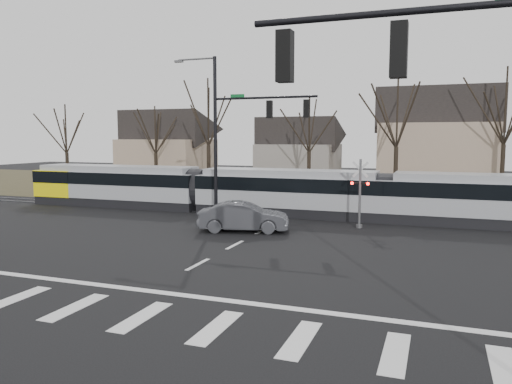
% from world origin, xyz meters
% --- Properties ---
extents(ground, '(140.00, 140.00, 0.00)m').
position_xyz_m(ground, '(0.00, 0.00, 0.00)').
color(ground, black).
extents(grass_verge, '(140.00, 28.00, 0.01)m').
position_xyz_m(grass_verge, '(0.00, 32.00, 0.01)').
color(grass_verge, '#38331E').
rests_on(grass_verge, ground).
extents(crosswalk, '(27.00, 2.60, 0.01)m').
position_xyz_m(crosswalk, '(0.00, -4.00, 0.01)').
color(crosswalk, silver).
rests_on(crosswalk, ground).
extents(stop_line, '(28.00, 0.35, 0.01)m').
position_xyz_m(stop_line, '(0.00, -1.80, 0.01)').
color(stop_line, silver).
rests_on(stop_line, ground).
extents(lane_dashes, '(0.18, 30.00, 0.01)m').
position_xyz_m(lane_dashes, '(0.00, 16.00, 0.01)').
color(lane_dashes, silver).
rests_on(lane_dashes, ground).
extents(rail_pair, '(90.00, 1.52, 0.06)m').
position_xyz_m(rail_pair, '(0.00, 15.80, 0.03)').
color(rail_pair, '#59595E').
rests_on(rail_pair, ground).
extents(tram, '(40.55, 3.01, 3.07)m').
position_xyz_m(tram, '(-0.38, 16.00, 1.67)').
color(tram, gray).
rests_on(tram, ground).
extents(sedan, '(4.30, 5.89, 1.65)m').
position_xyz_m(sedan, '(-0.91, 9.46, 0.82)').
color(sedan, '#3F4045').
rests_on(sedan, ground).
extents(signal_pole_near_right, '(6.72, 0.44, 8.00)m').
position_xyz_m(signal_pole_near_right, '(10.11, -6.00, 5.17)').
color(signal_pole_near_right, black).
rests_on(signal_pole_near_right, ground).
extents(signal_pole_far, '(9.28, 0.44, 10.20)m').
position_xyz_m(signal_pole_far, '(-2.41, 12.50, 5.70)').
color(signal_pole_far, black).
rests_on(signal_pole_far, ground).
extents(rail_crossing_signal, '(1.08, 0.36, 4.00)m').
position_xyz_m(rail_crossing_signal, '(5.00, 12.79, 1.89)').
color(rail_crossing_signal, '#59595B').
rests_on(rail_crossing_signal, ground).
extents(tree_row, '(59.20, 7.20, 10.00)m').
position_xyz_m(tree_row, '(2.00, 26.00, 5.00)').
color(tree_row, black).
rests_on(tree_row, ground).
extents(house_a, '(9.72, 8.64, 8.60)m').
position_xyz_m(house_a, '(-20.00, 34.00, 4.46)').
color(house_a, gray).
rests_on(house_a, ground).
extents(house_b, '(8.64, 7.56, 7.65)m').
position_xyz_m(house_b, '(-5.00, 36.00, 3.97)').
color(house_b, gray).
rests_on(house_b, ground).
extents(house_c, '(10.80, 8.64, 10.10)m').
position_xyz_m(house_c, '(9.00, 33.00, 5.23)').
color(house_c, gray).
rests_on(house_c, ground).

